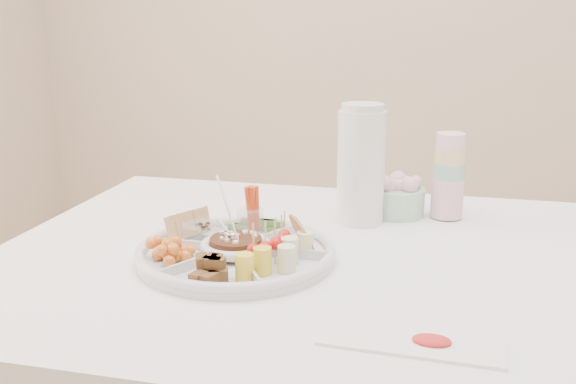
# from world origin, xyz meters

# --- Properties ---
(party_tray) EXTENTS (0.38, 0.38, 0.04)m
(party_tray) POSITION_xyz_m (-0.26, -0.07, 0.78)
(party_tray) COLOR silver
(party_tray) RESTS_ON dining_table
(bean_dip) EXTENTS (0.10, 0.10, 0.04)m
(bean_dip) POSITION_xyz_m (-0.26, -0.07, 0.79)
(bean_dip) COLOR #361E0C
(bean_dip) RESTS_ON party_tray
(tortillas) EXTENTS (0.10, 0.10, 0.06)m
(tortillas) POSITION_xyz_m (-0.14, -0.01, 0.80)
(tortillas) COLOR #9D5F31
(tortillas) RESTS_ON party_tray
(carrot_cucumber) EXTENTS (0.11, 0.11, 0.10)m
(carrot_cucumber) POSITION_xyz_m (-0.26, 0.06, 0.82)
(carrot_cucumber) COLOR #D74317
(carrot_cucumber) RESTS_ON party_tray
(pita_raisins) EXTENTS (0.11, 0.11, 0.06)m
(pita_raisins) POSITION_xyz_m (-0.37, -0.01, 0.80)
(pita_raisins) COLOR tan
(pita_raisins) RESTS_ON party_tray
(cherries) EXTENTS (0.10, 0.10, 0.04)m
(cherries) POSITION_xyz_m (-0.37, -0.14, 0.79)
(cherries) COLOR orange
(cherries) RESTS_ON party_tray
(granola_chunks) EXTENTS (0.09, 0.09, 0.04)m
(granola_chunks) POSITION_xyz_m (-0.26, -0.20, 0.79)
(granola_chunks) COLOR #4F3C21
(granola_chunks) RESTS_ON party_tray
(banana_tomato) EXTENTS (0.11, 0.11, 0.09)m
(banana_tomato) POSITION_xyz_m (-0.14, -0.14, 0.82)
(banana_tomato) COLOR tan
(banana_tomato) RESTS_ON party_tray
(cup_stack) EXTENTS (0.09, 0.09, 0.20)m
(cup_stack) POSITION_xyz_m (0.14, 0.31, 0.86)
(cup_stack) COLOR silver
(cup_stack) RESTS_ON dining_table
(thermos) EXTENTS (0.13, 0.13, 0.28)m
(thermos) POSITION_xyz_m (-0.05, 0.23, 0.90)
(thermos) COLOR white
(thermos) RESTS_ON dining_table
(flower_bowl) EXTENTS (0.14, 0.14, 0.10)m
(flower_bowl) POSITION_xyz_m (0.02, 0.30, 0.81)
(flower_bowl) COLOR #A5E2C2
(flower_bowl) RESTS_ON dining_table
(placemat) EXTENTS (0.27, 0.10, 0.01)m
(placemat) POSITION_xyz_m (0.09, -0.33, 0.76)
(placemat) COLOR white
(placemat) RESTS_ON dining_table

